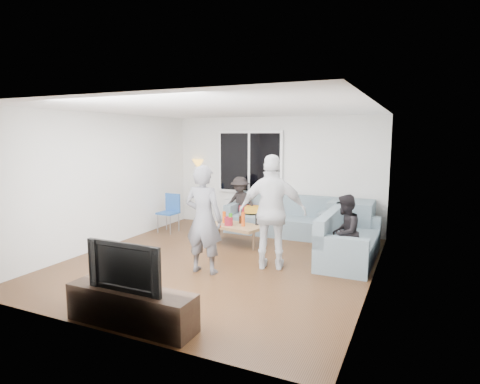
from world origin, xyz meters
The scene contains 32 objects.
floor centered at (0.00, 0.00, -0.02)m, with size 5.00×5.50×0.04m, color #56351C.
ceiling centered at (0.00, 0.00, 2.62)m, with size 5.00×5.50×0.04m, color white.
wall_back centered at (0.00, 2.77, 1.30)m, with size 5.00×0.04×2.60m, color silver.
wall_front centered at (0.00, -2.77, 1.30)m, with size 5.00×0.04×2.60m, color silver.
wall_left centered at (-2.52, 0.00, 1.30)m, with size 0.04×5.50×2.60m, color silver.
wall_right centered at (2.52, 0.00, 1.30)m, with size 0.04×5.50×2.60m, color silver.
window_frame centered at (-0.60, 2.69, 1.55)m, with size 1.62×0.06×1.47m, color white.
window_glass centered at (-0.60, 2.65, 1.55)m, with size 1.50×0.02×1.35m, color black.
window_mullion centered at (-0.60, 2.64, 1.55)m, with size 0.05×0.03×1.35m, color white.
radiator centered at (-0.60, 2.65, 0.31)m, with size 1.30×0.12×0.62m, color silver.
potted_plant centered at (-0.44, 2.62, 0.80)m, with size 0.20×0.16×0.36m, color #29672C.
vase centered at (-0.73, 2.62, 0.70)m, with size 0.15×0.15×0.16m, color white.
sofa_back_section centered at (0.26, 2.27, 0.42)m, with size 2.30×0.85×0.85m, color slate, non-canonical shape.
sofa_right_section centered at (2.02, 1.06, 0.42)m, with size 0.85×2.00×0.85m, color slate, non-canonical shape.
sofa_corner centered at (1.85, 2.27, 0.42)m, with size 0.85×0.85×0.85m, color slate.
cushion_yellow centered at (-0.31, 2.25, 0.51)m, with size 0.38×0.32×0.14m, color orange.
cushion_red centered at (-0.47, 2.33, 0.51)m, with size 0.36×0.30×0.13m, color maroon.
coffee_table centered at (-0.23, 1.11, 0.20)m, with size 1.10×0.60×0.40m, color #A17A4E.
pitcher centered at (-0.33, 1.00, 0.49)m, with size 0.17×0.17×0.17m, color maroon.
side_chair centered at (-2.05, 1.39, 0.43)m, with size 0.40×0.40×0.86m, color #224E95, non-canonical shape.
floor_lamp centered at (-2.05, 2.77, 0.78)m, with size 0.32×0.32×1.56m, color #F4A72E, non-canonical shape.
player_left centered at (0.01, -0.59, 0.86)m, with size 0.63×0.41×1.73m, color #515055.
player_right centered at (0.93, 0.06, 0.94)m, with size 1.10×0.46×1.87m, color silver.
spectator_right centered at (2.02, 0.48, 0.62)m, with size 0.60×0.47×1.24m, color black.
spectator_back centered at (-0.68, 2.30, 0.62)m, with size 0.80×0.46×1.23m, color black.
tv_console centered at (0.14, -2.50, 0.22)m, with size 1.60×0.40×0.44m, color #2F2317.
television centered at (0.14, -2.50, 0.72)m, with size 0.98×0.13×0.57m, color black.
bottle_e centered at (0.17, 1.26, 0.52)m, with size 0.07×0.07×0.23m, color black.
bottle_a centered at (-0.52, 1.17, 0.52)m, with size 0.07×0.07×0.23m, color #EF500E.
bottle_d centered at (-0.04, 1.06, 0.54)m, with size 0.07×0.07×0.28m, color #DB4D13.
bottle_c centered at (-0.19, 1.26, 0.50)m, with size 0.07×0.07×0.21m, color black.
bottle_b centered at (-0.31, 1.04, 0.52)m, with size 0.08×0.08×0.24m, color #2E8E19.
Camera 1 is at (3.08, -5.90, 2.17)m, focal length 29.62 mm.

